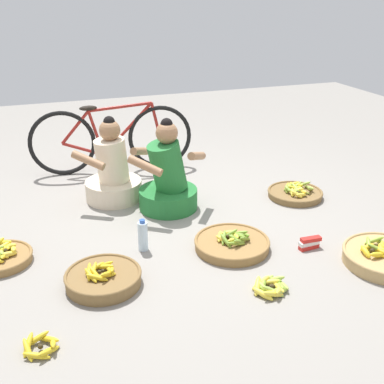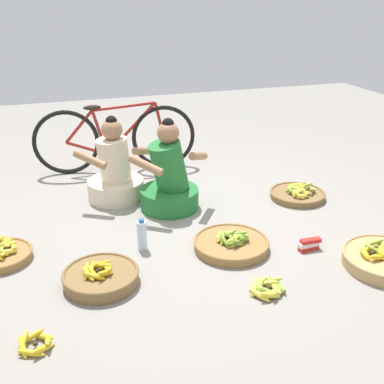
{
  "view_description": "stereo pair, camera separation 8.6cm",
  "coord_description": "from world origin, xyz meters",
  "px_view_note": "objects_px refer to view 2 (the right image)",
  "views": [
    {
      "loc": [
        -1.15,
        -3.44,
        1.84
      ],
      "look_at": [
        0.0,
        -0.2,
        0.35
      ],
      "focal_mm": 44.73,
      "sensor_mm": 36.0,
      "label": 1
    },
    {
      "loc": [
        -1.07,
        -3.47,
        1.84
      ],
      "look_at": [
        0.0,
        -0.2,
        0.35
      ],
      "focal_mm": 44.73,
      "sensor_mm": 36.0,
      "label": 2
    }
  ],
  "objects_px": {
    "water_bottle": "(142,235)",
    "bicycle_leaning": "(115,138)",
    "banana_basket_front_center": "(101,276)",
    "banana_basket_mid_left": "(231,244)",
    "vendor_woman_front": "(169,180)",
    "loose_bananas_back_center": "(268,288)",
    "loose_bananas_back_right": "(35,343)",
    "banana_basket_front_right": "(0,254)",
    "packet_carton_stack": "(309,245)",
    "banana_basket_mid_right": "(298,194)",
    "vendor_woman_behind": "(115,173)"
  },
  "relations": [
    {
      "from": "water_bottle",
      "to": "bicycle_leaning",
      "type": "bearing_deg",
      "value": 86.31
    },
    {
      "from": "banana_basket_front_center",
      "to": "banana_basket_mid_left",
      "type": "distance_m",
      "value": 1.02
    },
    {
      "from": "vendor_woman_front",
      "to": "water_bottle",
      "type": "distance_m",
      "value": 0.77
    },
    {
      "from": "bicycle_leaning",
      "to": "water_bottle",
      "type": "height_order",
      "value": "bicycle_leaning"
    },
    {
      "from": "water_bottle",
      "to": "loose_bananas_back_center",
      "type": "bearing_deg",
      "value": -50.81
    },
    {
      "from": "loose_bananas_back_center",
      "to": "loose_bananas_back_right",
      "type": "height_order",
      "value": "loose_bananas_back_center"
    },
    {
      "from": "vendor_woman_front",
      "to": "water_bottle",
      "type": "bearing_deg",
      "value": -121.42
    },
    {
      "from": "vendor_woman_front",
      "to": "banana_basket_front_center",
      "type": "relative_size",
      "value": 1.61
    },
    {
      "from": "loose_bananas_back_center",
      "to": "water_bottle",
      "type": "height_order",
      "value": "water_bottle"
    },
    {
      "from": "banana_basket_mid_left",
      "to": "loose_bananas_back_center",
      "type": "xyz_separation_m",
      "value": [
        0.01,
        -0.6,
        -0.01
      ]
    },
    {
      "from": "vendor_woman_front",
      "to": "water_bottle",
      "type": "height_order",
      "value": "vendor_woman_front"
    },
    {
      "from": "banana_basket_front_right",
      "to": "loose_bananas_back_right",
      "type": "xyz_separation_m",
      "value": [
        0.22,
        -1.04,
        -0.02
      ]
    },
    {
      "from": "banana_basket_front_center",
      "to": "loose_bananas_back_right",
      "type": "height_order",
      "value": "banana_basket_front_center"
    },
    {
      "from": "vendor_woman_front",
      "to": "packet_carton_stack",
      "type": "relative_size",
      "value": 4.6
    },
    {
      "from": "banana_basket_mid_left",
      "to": "banana_basket_mid_right",
      "type": "bearing_deg",
      "value": 35.68
    },
    {
      "from": "loose_bananas_back_center",
      "to": "bicycle_leaning",
      "type": "bearing_deg",
      "value": 102.0
    },
    {
      "from": "bicycle_leaning",
      "to": "banana_basket_mid_left",
      "type": "xyz_separation_m",
      "value": [
        0.53,
        -1.95,
        -0.31
      ]
    },
    {
      "from": "vendor_woman_behind",
      "to": "banana_basket_front_right",
      "type": "distance_m",
      "value": 1.32
    },
    {
      "from": "bicycle_leaning",
      "to": "packet_carton_stack",
      "type": "xyz_separation_m",
      "value": [
        1.08,
        -2.15,
        -0.31
      ]
    },
    {
      "from": "vendor_woman_front",
      "to": "vendor_woman_behind",
      "type": "bearing_deg",
      "value": 139.26
    },
    {
      "from": "loose_bananas_back_right",
      "to": "water_bottle",
      "type": "bearing_deg",
      "value": 47.56
    },
    {
      "from": "vendor_woman_front",
      "to": "vendor_woman_behind",
      "type": "xyz_separation_m",
      "value": [
        -0.42,
        0.36,
        -0.01
      ]
    },
    {
      "from": "vendor_woman_behind",
      "to": "loose_bananas_back_right",
      "type": "bearing_deg",
      "value": -112.38
    },
    {
      "from": "loose_bananas_back_center",
      "to": "loose_bananas_back_right",
      "type": "xyz_separation_m",
      "value": [
        -1.45,
        -0.07,
        -0.0
      ]
    },
    {
      "from": "banana_basket_front_right",
      "to": "loose_bananas_back_center",
      "type": "bearing_deg",
      "value": -30.14
    },
    {
      "from": "loose_bananas_back_center",
      "to": "water_bottle",
      "type": "distance_m",
      "value": 1.04
    },
    {
      "from": "vendor_woman_front",
      "to": "bicycle_leaning",
      "type": "height_order",
      "value": "vendor_woman_front"
    },
    {
      "from": "banana_basket_front_center",
      "to": "loose_bananas_back_right",
      "type": "distance_m",
      "value": 0.67
    },
    {
      "from": "packet_carton_stack",
      "to": "bicycle_leaning",
      "type": "bearing_deg",
      "value": 116.71
    },
    {
      "from": "loose_bananas_back_right",
      "to": "packet_carton_stack",
      "type": "bearing_deg",
      "value": 13.3
    },
    {
      "from": "vendor_woman_front",
      "to": "loose_bananas_back_right",
      "type": "distance_m",
      "value": 1.95
    },
    {
      "from": "bicycle_leaning",
      "to": "water_bottle",
      "type": "xyz_separation_m",
      "value": [
        -0.11,
        -1.74,
        -0.24
      ]
    },
    {
      "from": "water_bottle",
      "to": "packet_carton_stack",
      "type": "bearing_deg",
      "value": -18.68
    },
    {
      "from": "vendor_woman_behind",
      "to": "banana_basket_mid_left",
      "type": "xyz_separation_m",
      "value": [
        0.66,
        -1.21,
        -0.21
      ]
    },
    {
      "from": "banana_basket_mid_right",
      "to": "water_bottle",
      "type": "bearing_deg",
      "value": -163.23
    },
    {
      "from": "loose_bananas_back_right",
      "to": "banana_basket_front_right",
      "type": "bearing_deg",
      "value": 101.81
    },
    {
      "from": "vendor_woman_behind",
      "to": "banana_basket_mid_left",
      "type": "height_order",
      "value": "vendor_woman_behind"
    },
    {
      "from": "banana_basket_front_right",
      "to": "banana_basket_front_center",
      "type": "bearing_deg",
      "value": -39.08
    },
    {
      "from": "vendor_woman_front",
      "to": "banana_basket_mid_right",
      "type": "distance_m",
      "value": 1.23
    },
    {
      "from": "vendor_woman_front",
      "to": "banana_basket_mid_left",
      "type": "relative_size",
      "value": 1.44
    },
    {
      "from": "vendor_woman_behind",
      "to": "loose_bananas_back_center",
      "type": "height_order",
      "value": "vendor_woman_behind"
    },
    {
      "from": "bicycle_leaning",
      "to": "loose_bananas_back_right",
      "type": "xyz_separation_m",
      "value": [
        -0.91,
        -2.62,
        -0.33
      ]
    },
    {
      "from": "vendor_woman_front",
      "to": "loose_bananas_back_center",
      "type": "height_order",
      "value": "vendor_woman_front"
    },
    {
      "from": "bicycle_leaning",
      "to": "banana_basket_mid_right",
      "type": "height_order",
      "value": "bicycle_leaning"
    },
    {
      "from": "vendor_woman_front",
      "to": "loose_bananas_back_center",
      "type": "bearing_deg",
      "value": -79.89
    },
    {
      "from": "banana_basket_mid_right",
      "to": "vendor_woman_front",
      "type": "bearing_deg",
      "value": 172.14
    },
    {
      "from": "vendor_woman_behind",
      "to": "banana_basket_mid_right",
      "type": "distance_m",
      "value": 1.72
    },
    {
      "from": "banana_basket_front_center",
      "to": "banana_basket_mid_left",
      "type": "relative_size",
      "value": 0.89
    },
    {
      "from": "bicycle_leaning",
      "to": "loose_bananas_back_center",
      "type": "xyz_separation_m",
      "value": [
        0.54,
        -2.55,
        -0.33
      ]
    },
    {
      "from": "loose_bananas_back_right",
      "to": "water_bottle",
      "type": "distance_m",
      "value": 1.19
    }
  ]
}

